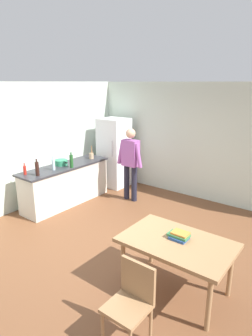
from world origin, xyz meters
TOP-DOWN VIEW (x-y plane):
  - ground_plane at (0.00, 0.00)m, footprint 14.00×14.00m
  - wall_back at (0.00, 3.00)m, footprint 6.40×0.12m
  - wall_left at (-2.60, 0.20)m, footprint 0.12×5.60m
  - kitchen_counter at (-2.00, 0.80)m, footprint 0.64×2.20m
  - refrigerator at (-1.90, 2.40)m, footprint 0.70×0.67m
  - person at (-0.95, 1.85)m, footprint 0.70×0.22m
  - dining_table at (1.40, -0.30)m, footprint 1.40×0.90m
  - chair at (1.40, -1.27)m, footprint 0.42×0.42m
  - cooking_pot at (-2.09, 0.77)m, footprint 0.40×0.28m
  - utensil_jar at (-1.94, 1.59)m, footprint 0.11×0.11m
  - bottle_wine_green at (-1.76, 0.78)m, footprint 0.08×0.08m
  - bottle_sauce_red at (-2.12, -0.13)m, footprint 0.06×0.06m
  - bottle_water_clear at (-1.92, 0.43)m, footprint 0.07×0.07m
  - bottle_wine_dark at (-1.87, -0.02)m, footprint 0.08×0.08m
  - book_stack at (1.39, -0.23)m, footprint 0.27×0.20m

SIDE VIEW (x-z plane):
  - ground_plane at x=0.00m, z-range 0.00..0.00m
  - kitchen_counter at x=-2.00m, z-range 0.00..0.90m
  - chair at x=1.40m, z-range 0.08..0.99m
  - dining_table at x=1.40m, z-range 0.30..1.05m
  - book_stack at x=1.39m, z-range 0.75..0.84m
  - refrigerator at x=-1.90m, z-range 0.00..1.80m
  - cooking_pot at x=-2.09m, z-range 0.90..1.02m
  - person at x=-0.95m, z-range 0.13..1.83m
  - utensil_jar at x=-1.94m, z-range 0.82..1.14m
  - bottle_sauce_red at x=-2.12m, z-range 0.88..1.12m
  - bottle_water_clear at x=-1.92m, z-range 0.88..1.18m
  - bottle_wine_green at x=-1.76m, z-range 0.88..1.22m
  - bottle_wine_dark at x=-1.87m, z-range 0.88..1.22m
  - wall_back at x=0.00m, z-range 0.00..2.70m
  - wall_left at x=-2.60m, z-range 0.00..2.70m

